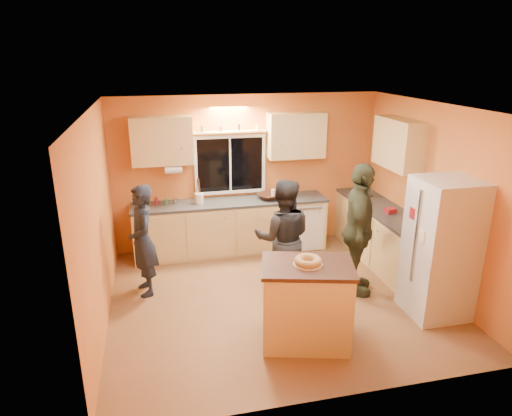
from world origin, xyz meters
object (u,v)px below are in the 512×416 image
object	(u,v)px
person_left	(143,241)
person_right	(359,230)
refrigerator	(441,249)
person_center	(283,238)
island	(306,303)

from	to	relation	value
person_left	person_right	distance (m)	2.96
refrigerator	person_center	world-z (taller)	refrigerator
person_right	refrigerator	bearing A→B (deg)	-111.30
island	person_right	bearing A→B (deg)	57.26
person_left	person_center	xyz separation A→B (m)	(1.87, -0.45, 0.04)
person_left	person_right	size ratio (longest dim) A/B	0.84
refrigerator	person_center	size ratio (longest dim) A/B	1.08
refrigerator	person_right	bearing A→B (deg)	136.09
island	person_center	distance (m)	1.21
person_center	person_left	bearing A→B (deg)	0.74
island	person_left	world-z (taller)	person_left
refrigerator	island	distance (m)	1.90
person_right	person_left	bearing A→B (deg)	100.17
person_left	refrigerator	bearing A→B (deg)	57.63
refrigerator	person_right	xyz separation A→B (m)	(-0.77, 0.74, 0.03)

